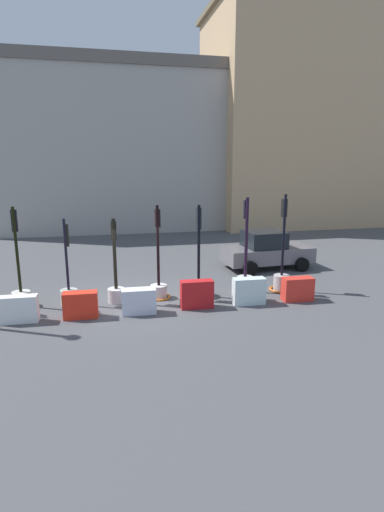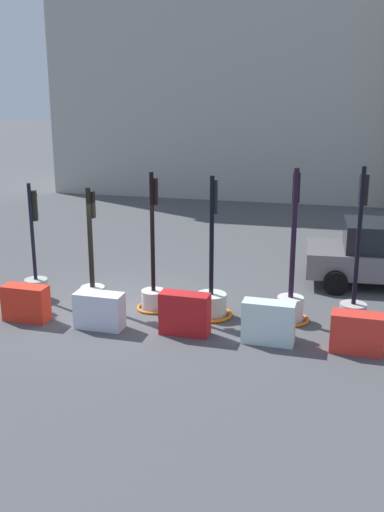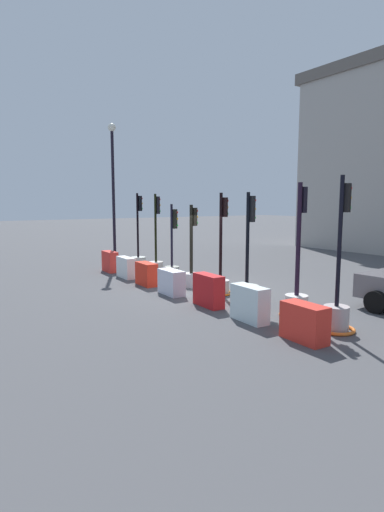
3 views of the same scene
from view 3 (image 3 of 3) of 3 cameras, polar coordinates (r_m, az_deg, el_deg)
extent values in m
plane|color=#4C4C50|center=(13.95, 1.98, -4.73)|extent=(120.00, 120.00, 0.00)
cylinder|color=silver|center=(18.59, -7.47, -0.91)|extent=(0.66, 0.66, 0.51)
cylinder|color=black|center=(18.42, -7.55, 4.24)|extent=(0.09, 0.09, 2.83)
cube|color=black|center=(18.45, -7.27, 7.25)|extent=(0.16, 0.16, 0.67)
sphere|color=red|center=(18.50, -7.02, 7.95)|extent=(0.10, 0.10, 0.10)
sphere|color=orange|center=(18.50, -7.01, 7.26)|extent=(0.10, 0.10, 0.10)
sphere|color=green|center=(18.50, -7.00, 6.56)|extent=(0.10, 0.10, 0.10)
cylinder|color=silver|center=(17.15, -5.02, -1.61)|extent=(0.59, 0.59, 0.50)
cylinder|color=black|center=(16.96, -5.08, 3.88)|extent=(0.09, 0.09, 2.79)
cube|color=black|center=(16.99, -4.79, 7.04)|extent=(0.17, 0.14, 0.71)
sphere|color=red|center=(17.04, -4.57, 7.84)|extent=(0.11, 0.11, 0.11)
sphere|color=orange|center=(17.04, -4.56, 7.04)|extent=(0.11, 0.11, 0.11)
sphere|color=green|center=(17.04, -4.55, 6.25)|extent=(0.11, 0.11, 0.11)
torus|color=orange|center=(17.18, -5.01, -2.33)|extent=(0.76, 0.76, 0.06)
cylinder|color=#A8ACA0|center=(15.78, -2.80, -2.37)|extent=(0.56, 0.56, 0.51)
cylinder|color=black|center=(15.60, -2.84, 2.85)|extent=(0.09, 0.09, 2.37)
cube|color=black|center=(15.59, -2.43, 5.17)|extent=(0.18, 0.18, 0.73)
sphere|color=red|center=(15.61, -2.11, 6.07)|extent=(0.09, 0.09, 0.09)
sphere|color=orange|center=(15.62, -2.11, 5.17)|extent=(0.09, 0.09, 0.09)
sphere|color=green|center=(15.63, -2.11, 4.28)|extent=(0.09, 0.09, 0.09)
cylinder|color=silver|center=(14.42, -0.10, -3.34)|extent=(0.57, 0.57, 0.48)
cylinder|color=black|center=(14.22, -0.10, 2.33)|extent=(0.12, 0.12, 2.38)
cube|color=black|center=(14.24, 0.33, 5.47)|extent=(0.18, 0.14, 0.62)
sphere|color=red|center=(14.28, 0.63, 6.30)|extent=(0.11, 0.11, 0.11)
sphere|color=orange|center=(14.28, 0.63, 5.47)|extent=(0.11, 0.11, 0.11)
sphere|color=green|center=(14.29, 0.62, 4.64)|extent=(0.11, 0.11, 0.11)
cylinder|color=beige|center=(13.34, 3.95, -4.30)|extent=(0.58, 0.58, 0.46)
cylinder|color=black|center=(13.11, 4.01, 2.66)|extent=(0.10, 0.10, 2.79)
cube|color=black|center=(13.12, 4.52, 6.77)|extent=(0.19, 0.17, 0.62)
sphere|color=red|center=(13.16, 4.87, 7.66)|extent=(0.11, 0.11, 0.11)
sphere|color=orange|center=(13.16, 4.86, 6.76)|extent=(0.11, 0.11, 0.11)
sphere|color=green|center=(13.17, 4.85, 5.87)|extent=(0.11, 0.11, 0.11)
torus|color=orange|center=(13.38, 3.94, -5.12)|extent=(0.81, 0.81, 0.06)
cylinder|color=beige|center=(12.20, 7.59, -5.28)|extent=(0.71, 0.71, 0.53)
cylinder|color=black|center=(11.95, 7.72, 2.30)|extent=(0.10, 0.10, 2.70)
cube|color=black|center=(11.97, 8.30, 6.48)|extent=(0.17, 0.17, 0.75)
sphere|color=red|center=(12.02, 8.68, 7.66)|extent=(0.10, 0.10, 0.10)
sphere|color=orange|center=(12.02, 8.66, 6.48)|extent=(0.10, 0.10, 0.10)
sphere|color=green|center=(12.02, 8.64, 5.29)|extent=(0.10, 0.10, 0.10)
torus|color=orange|center=(12.26, 7.57, -6.32)|extent=(0.99, 0.99, 0.08)
cylinder|color=silver|center=(11.06, 14.27, -6.71)|extent=(0.59, 0.59, 0.56)
cylinder|color=black|center=(10.78, 14.57, 2.21)|extent=(0.12, 0.12, 2.88)
cube|color=black|center=(10.83, 15.19, 7.53)|extent=(0.15, 0.14, 0.65)
sphere|color=red|center=(10.90, 15.52, 8.67)|extent=(0.10, 0.10, 0.10)
sphere|color=orange|center=(10.89, 15.48, 7.52)|extent=(0.10, 0.10, 0.10)
sphere|color=green|center=(10.89, 15.44, 6.38)|extent=(0.10, 0.10, 0.10)
torus|color=orange|center=(11.12, 14.23, -7.92)|extent=(0.88, 0.88, 0.07)
cylinder|color=#B5A7A7|center=(10.10, 19.36, -8.19)|extent=(0.57, 0.57, 0.59)
cylinder|color=black|center=(9.79, 19.81, 1.87)|extent=(0.10, 0.10, 2.96)
cube|color=black|center=(9.83, 20.60, 7.57)|extent=(0.19, 0.18, 0.64)
sphere|color=red|center=(9.90, 21.05, 8.79)|extent=(0.11, 0.11, 0.11)
sphere|color=orange|center=(9.90, 21.00, 7.55)|extent=(0.11, 0.11, 0.11)
sphere|color=green|center=(9.90, 20.94, 6.32)|extent=(0.11, 0.11, 0.11)
torus|color=orange|center=(10.17, 19.30, -9.55)|extent=(0.88, 0.88, 0.08)
cube|color=red|center=(17.83, -11.31, -0.77)|extent=(1.02, 0.42, 0.87)
cube|color=white|center=(16.32, -9.16, -1.58)|extent=(1.12, 0.41, 0.81)
cube|color=red|center=(14.74, -6.35, -2.50)|extent=(1.04, 0.46, 0.81)
cube|color=silver|center=(13.21, -2.89, -3.66)|extent=(1.07, 0.49, 0.80)
cube|color=red|center=(11.71, 2.31, -4.80)|extent=(1.07, 0.44, 0.92)
cube|color=silver|center=(10.35, 8.01, -6.57)|extent=(1.08, 0.45, 0.89)
cube|color=red|center=(9.16, 15.33, -8.90)|extent=(1.05, 0.50, 0.81)
cylinder|color=black|center=(12.09, 24.24, -5.83)|extent=(0.62, 0.31, 0.61)
cylinder|color=black|center=(19.45, -10.84, 7.72)|extent=(0.14, 0.14, 6.15)
sphere|color=silver|center=(19.73, -11.08, 17.12)|extent=(0.36, 0.36, 0.36)
camera|label=1|loc=(13.32, -58.62, 11.12)|focal=28.19mm
camera|label=2|loc=(8.30, -73.81, 18.49)|focal=42.72mm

